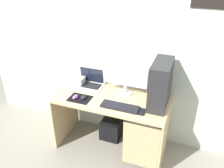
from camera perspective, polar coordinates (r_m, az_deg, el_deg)
ground_plane at (r=3.24m, az=0.00°, el=-14.33°), size 8.00×8.00×0.00m
wall_back at (r=2.85m, az=2.55°, el=10.03°), size 4.00×0.05×2.60m
desk at (r=2.87m, az=0.24°, el=-6.05°), size 1.33×0.62×0.73m
pc_tower at (r=2.60m, az=11.46°, el=-0.04°), size 0.19×0.43×0.51m
monitor at (r=2.78m, az=3.19°, el=1.78°), size 0.52×0.17×0.40m
laptop at (r=3.03m, az=-5.25°, el=0.39°), size 0.33×0.24×0.23m
projector at (r=3.10m, az=-8.41°, el=0.81°), size 0.20×0.14×0.09m
keyboard at (r=2.62m, az=1.89°, el=-5.40°), size 0.42×0.14×0.02m
mousepad at (r=2.80m, az=-7.66°, el=-3.43°), size 0.26×0.20×0.00m
mouse_left at (r=2.78m, az=-6.76°, el=-3.16°), size 0.06×0.10×0.03m
mouse_right at (r=2.80m, az=-8.73°, el=-3.04°), size 0.06×0.10×0.03m
cell_phone at (r=2.57m, az=7.16°, el=-6.57°), size 0.07×0.13×0.01m
subwoofer at (r=3.29m, az=-0.13°, el=-10.55°), size 0.26×0.26×0.26m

